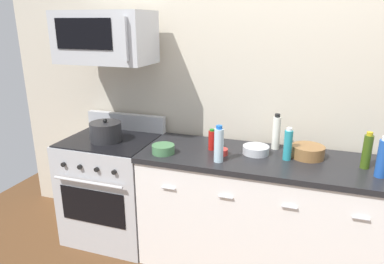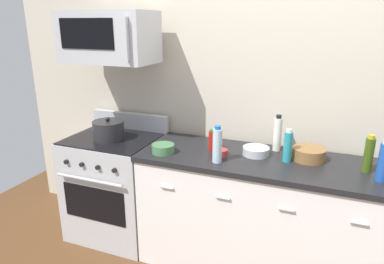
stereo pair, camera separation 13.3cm
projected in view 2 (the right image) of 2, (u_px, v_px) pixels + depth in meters
name	position (u px, v px, depth m)	size (l,w,h in m)	color
back_wall	(277.00, 90.00, 2.75)	(4.93, 0.10, 2.70)	beige
counter_unit	(261.00, 215.00, 2.65)	(1.84, 0.66, 0.92)	white
range_oven	(116.00, 185.00, 3.11)	(0.76, 0.69, 1.07)	#B7BABF
microwave	(109.00, 37.00, 2.76)	(0.74, 0.44, 0.40)	#B7BABF
bottle_vinegar_white	(278.00, 134.00, 2.64)	(0.06, 0.06, 0.28)	silver
bottle_water_clear	(217.00, 145.00, 2.42)	(0.07, 0.07, 0.27)	silver
bottle_soda_blue	(384.00, 162.00, 2.13)	(0.07, 0.07, 0.27)	#1E4CA5
bottle_olive_oil	(369.00, 155.00, 2.26)	(0.06, 0.06, 0.26)	#385114
bottle_hot_sauce_red	(212.00, 140.00, 2.67)	(0.05, 0.05, 0.17)	#B21914
bottle_dish_soap	(288.00, 146.00, 2.43)	(0.06, 0.06, 0.24)	teal
bowl_green_glaze	(163.00, 148.00, 2.62)	(0.17, 0.17, 0.07)	#477A4C
bowl_wooden_salad	(309.00, 153.00, 2.49)	(0.23, 0.23, 0.09)	brown
bowl_red_small	(221.00, 152.00, 2.58)	(0.10, 0.10, 0.04)	#B72D28
bowl_steel_prep	(256.00, 151.00, 2.58)	(0.20, 0.20, 0.06)	#B2B5BA
stockpot	(109.00, 130.00, 2.90)	(0.26, 0.26, 0.19)	#262628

